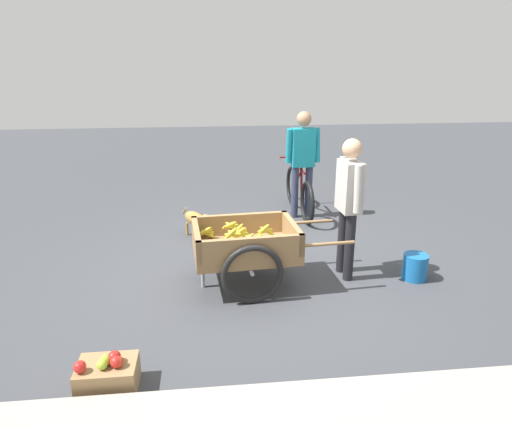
# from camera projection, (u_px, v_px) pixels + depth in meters

# --- Properties ---
(ground_plane) EXTENTS (24.00, 24.00, 0.00)m
(ground_plane) POSITION_uv_depth(u_px,v_px,m) (263.00, 270.00, 5.46)
(ground_plane) COLOR #3D3F44
(fruit_cart) EXTENTS (1.70, 0.99, 0.72)m
(fruit_cart) POSITION_uv_depth(u_px,v_px,m) (246.00, 247.00, 5.00)
(fruit_cart) COLOR #937047
(fruit_cart) RESTS_ON ground
(vendor_person) EXTENTS (0.23, 0.56, 1.58)m
(vendor_person) POSITION_uv_depth(u_px,v_px,m) (349.00, 197.00, 5.03)
(vendor_person) COLOR black
(vendor_person) RESTS_ON ground
(bicycle) EXTENTS (0.46, 1.66, 0.85)m
(bicycle) POSITION_uv_depth(u_px,v_px,m) (299.00, 192.00, 7.32)
(bicycle) COLOR black
(bicycle) RESTS_ON ground
(cyclist_person) EXTENTS (0.52, 0.22, 1.63)m
(cyclist_person) POSITION_uv_depth(u_px,v_px,m) (303.00, 155.00, 6.98)
(cyclist_person) COLOR #333851
(cyclist_person) RESTS_ON ground
(dog) EXTENTS (0.41, 0.58, 0.40)m
(dog) POSITION_uv_depth(u_px,v_px,m) (196.00, 219.00, 6.35)
(dog) COLOR #AD7A38
(dog) RESTS_ON ground
(plastic_bucket) EXTENTS (0.28, 0.28, 0.29)m
(plastic_bucket) POSITION_uv_depth(u_px,v_px,m) (415.00, 267.00, 5.20)
(plastic_bucket) COLOR #1966B2
(plastic_bucket) RESTS_ON ground
(apple_crate) EXTENTS (0.44, 0.32, 0.32)m
(apple_crate) POSITION_uv_depth(u_px,v_px,m) (108.00, 374.00, 3.46)
(apple_crate) COLOR #99754C
(apple_crate) RESTS_ON ground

